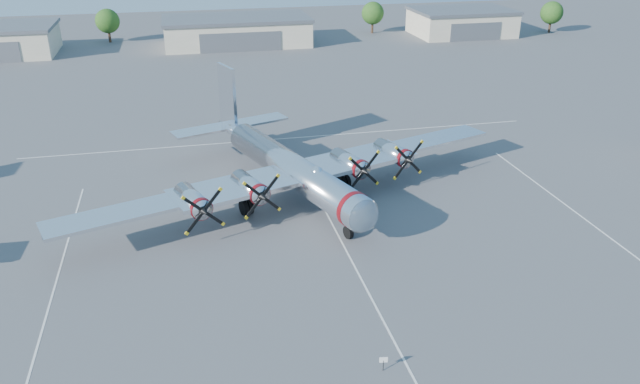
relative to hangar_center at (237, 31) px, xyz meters
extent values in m
plane|color=#4E4E51|center=(0.00, -81.96, -2.71)|extent=(260.00, 260.00, 0.00)
cube|color=silver|center=(-22.00, -86.96, -2.71)|extent=(0.15, 40.00, 0.01)
cube|color=silver|center=(0.00, -86.96, -2.71)|extent=(0.15, 40.00, 0.01)
cube|color=silver|center=(22.00, -86.96, -2.71)|extent=(0.15, 40.00, 0.01)
cube|color=silver|center=(0.00, -56.96, -2.71)|extent=(60.00, 0.15, 0.01)
cube|color=beige|center=(0.00, 0.04, -0.31)|extent=(28.00, 14.00, 4.80)
cube|color=slate|center=(0.00, 0.04, 2.39)|extent=(28.60, 14.60, 0.60)
cube|color=slate|center=(0.00, -7.01, -0.91)|extent=(15.40, 0.20, 3.60)
cube|color=beige|center=(48.00, 0.04, -0.31)|extent=(20.00, 14.00, 4.80)
cube|color=slate|center=(48.00, 0.04, 2.39)|extent=(20.60, 14.60, 0.60)
cube|color=slate|center=(48.00, -7.01, -0.91)|extent=(11.00, 0.20, 3.60)
cylinder|color=#382619|center=(-25.00, 8.04, -1.31)|extent=(0.50, 0.50, 2.80)
sphere|color=#184C15|center=(-25.00, 8.04, 1.53)|extent=(4.80, 4.80, 4.80)
cylinder|color=#382619|center=(30.00, 6.04, -1.31)|extent=(0.50, 0.50, 2.80)
sphere|color=#184C15|center=(30.00, 6.04, 1.53)|extent=(4.80, 4.80, 4.80)
cylinder|color=#382619|center=(68.00, -1.96, -1.31)|extent=(0.50, 0.50, 2.80)
sphere|color=#184C15|center=(68.00, -1.96, 1.53)|extent=(4.80, 4.80, 4.80)
cylinder|color=black|center=(-1.53, -98.46, -2.35)|extent=(0.05, 0.05, 0.73)
cube|color=white|center=(-1.53, -98.46, -1.93)|extent=(0.50, 0.12, 0.37)
camera|label=1|loc=(-11.67, -126.16, 22.37)|focal=35.00mm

